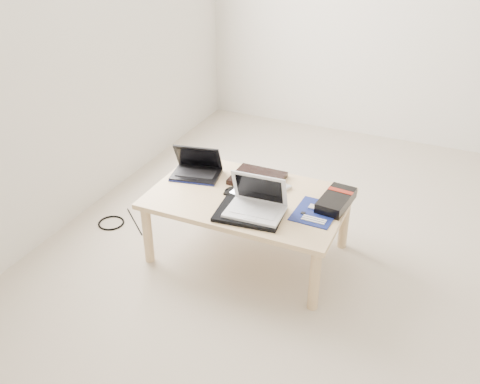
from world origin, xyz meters
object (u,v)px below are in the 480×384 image
at_px(coffee_table, 248,203).
at_px(gpu_box, 336,200).
at_px(netbook, 197,169).
at_px(white_laptop, 256,204).

distance_m(coffee_table, gpu_box, 0.50).
distance_m(netbook, white_laptop, 0.56).
xyz_separation_m(coffee_table, netbook, (-0.38, 0.10, 0.09)).
height_order(coffee_table, gpu_box, gpu_box).
relative_size(netbook, white_laptop, 1.02).
bearing_deg(gpu_box, coffee_table, -167.83).
bearing_deg(white_laptop, coffee_table, 125.95).
bearing_deg(netbook, gpu_box, -0.08).
height_order(coffee_table, white_laptop, white_laptop).
relative_size(coffee_table, white_laptop, 3.55).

